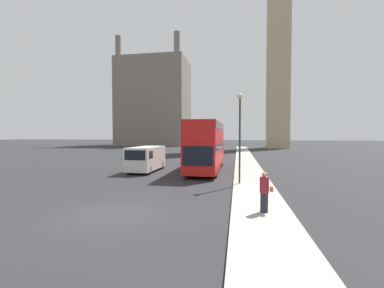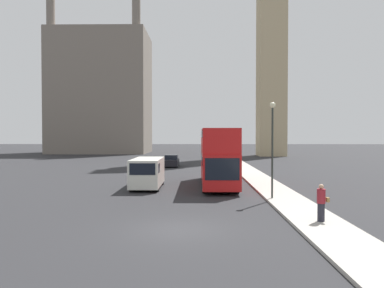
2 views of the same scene
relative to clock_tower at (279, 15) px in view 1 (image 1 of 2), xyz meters
The scene contains 9 objects.
ground_plane 67.11m from the clock_tower, 104.83° to the right, with size 300.00×300.00×0.00m, color #28282B.
sidewalk_strip 65.95m from the clock_tower, 98.76° to the right, with size 2.54×120.00×0.15m.
clock_tower is the anchor object (origin of this frame).
building_block_distant 42.51m from the clock_tower, 161.69° to the left, with size 21.10×14.71×32.75m.
red_double_decker_bus 53.95m from the clock_tower, 106.37° to the right, with size 2.59×10.78×4.51m.
white_van 57.27m from the clock_tower, 112.14° to the right, with size 2.14×5.31×2.25m.
pedestrian 64.70m from the clock_tower, 98.80° to the right, with size 0.53×0.37×1.68m.
street_lamp 58.04m from the clock_tower, 100.97° to the right, with size 0.36×0.36×5.91m.
parked_sedan 44.15m from the clock_tower, 125.33° to the right, with size 1.79×4.65×1.50m.
Camera 1 is at (5.26, -10.00, 3.37)m, focal length 24.00 mm.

